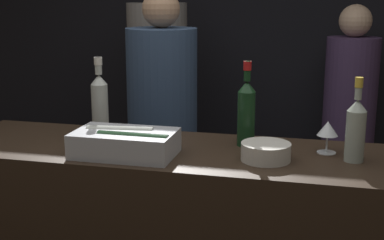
{
  "coord_description": "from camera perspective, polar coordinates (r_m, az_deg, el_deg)",
  "views": [
    {
      "loc": [
        0.51,
        -1.75,
        1.71
      ],
      "look_at": [
        0.0,
        0.32,
        1.2
      ],
      "focal_mm": 50.0,
      "sensor_mm": 36.0,
      "label": 1
    }
  ],
  "objects": [
    {
      "name": "bowl_white",
      "position": [
        2.07,
        7.88,
        -3.31
      ],
      "size": [
        0.19,
        0.19,
        0.07
      ],
      "color": "silver",
      "rests_on": "bar_counter"
    },
    {
      "name": "person_blond_tee",
      "position": [
        3.1,
        -3.16,
        -0.68
      ],
      "size": [
        0.4,
        0.4,
        1.73
      ],
      "rotation": [
        0.0,
        0.0,
        -1.41
      ],
      "color": "black",
      "rests_on": "ground_plane"
    },
    {
      "name": "person_in_hoodie",
      "position": [
        3.73,
        16.4,
        0.52
      ],
      "size": [
        0.35,
        0.35,
        1.64
      ],
      "rotation": [
        0.0,
        0.0,
        -2.21
      ],
      "color": "black",
      "rests_on": "ground_plane"
    },
    {
      "name": "person_grey_polo",
      "position": [
        3.67,
        -3.64,
        2.77
      ],
      "size": [
        0.4,
        0.4,
        1.86
      ],
      "rotation": [
        0.0,
        0.0,
        2.26
      ],
      "color": "black",
      "rests_on": "ground_plane"
    },
    {
      "name": "red_wine_bottle_burgundy",
      "position": [
        2.23,
        5.82,
        1.0
      ],
      "size": [
        0.07,
        0.07,
        0.36
      ],
      "color": "#143319",
      "rests_on": "bar_counter"
    },
    {
      "name": "wine_glass",
      "position": [
        2.19,
        14.27,
        -1.03
      ],
      "size": [
        0.08,
        0.08,
        0.13
      ],
      "color": "silver",
      "rests_on": "bar_counter"
    },
    {
      "name": "wall_back_chalkboard",
      "position": [
        4.15,
        6.85,
        9.02
      ],
      "size": [
        6.4,
        0.06,
        2.8
      ],
      "color": "black",
      "rests_on": "ground_plane"
    },
    {
      "name": "white_wine_bottle",
      "position": [
        2.43,
        -9.81,
        1.9
      ],
      "size": [
        0.07,
        0.07,
        0.35
      ],
      "color": "#B2B7AD",
      "rests_on": "bar_counter"
    },
    {
      "name": "rose_wine_bottle",
      "position": [
        2.11,
        17.07,
        -0.81
      ],
      "size": [
        0.07,
        0.07,
        0.32
      ],
      "color": "#9EA899",
      "rests_on": "bar_counter"
    },
    {
      "name": "ice_bin_with_bottles",
      "position": [
        2.12,
        -7.14,
        -2.35
      ],
      "size": [
        0.4,
        0.24,
        0.11
      ],
      "color": "#B7BABF",
      "rests_on": "bar_counter"
    }
  ]
}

